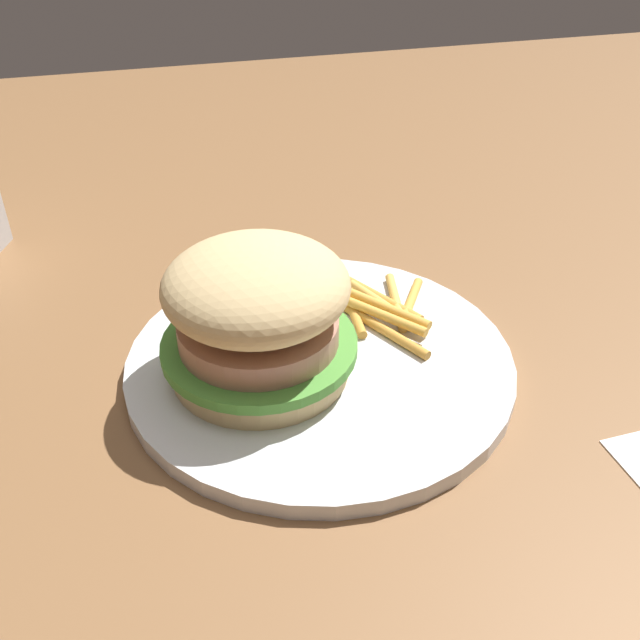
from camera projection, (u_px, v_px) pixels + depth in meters
name	position (u px, v px, depth m)	size (l,w,h in m)	color
ground_plane	(338.00, 382.00, 0.49)	(1.60, 1.60, 0.00)	brown
plate	(320.00, 362.00, 0.50)	(0.27, 0.27, 0.01)	silver
sandwich	(258.00, 313.00, 0.46)	(0.13, 0.13, 0.09)	tan
fries_pile	(384.00, 309.00, 0.53)	(0.11, 0.08, 0.01)	gold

